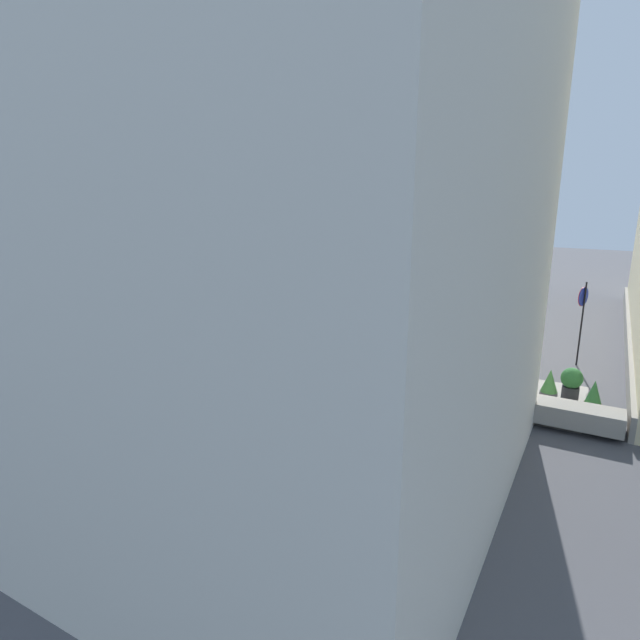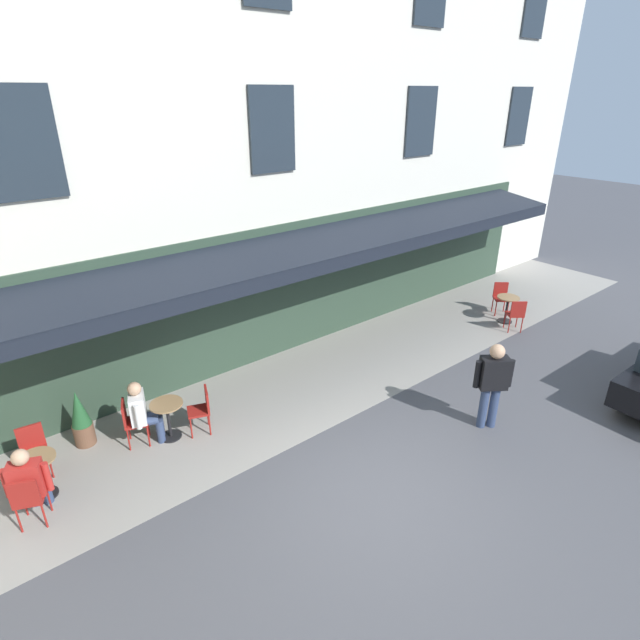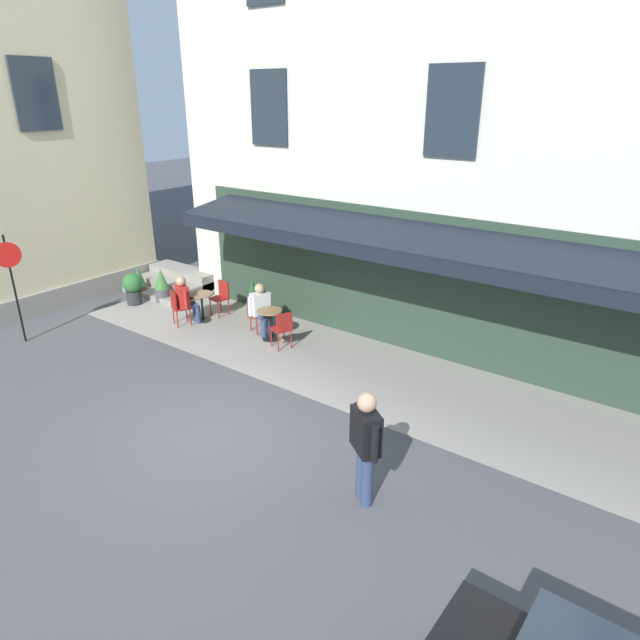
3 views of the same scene
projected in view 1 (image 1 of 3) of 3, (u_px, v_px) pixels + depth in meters
ground_plane at (378, 337)px, 19.12m from camera, size 70.00×70.00×0.00m
sidewalk_cafe_terrace at (251, 348)px, 17.78m from camera, size 20.50×3.20×0.01m
cafe_building_facade at (40, 82)px, 11.13m from camera, size 20.00×10.70×15.00m
back_alley_steps at (565, 414)px, 12.06m from camera, size 2.40×1.75×0.60m
cafe_table_near_entrance at (175, 314)px, 20.53m from camera, size 0.60×0.60×0.75m
cafe_chair_red_facing_street at (192, 311)px, 20.76m from camera, size 0.56×0.56×0.91m
cafe_chair_red_back_row at (159, 314)px, 20.31m from camera, size 0.56×0.56×0.91m
cafe_table_mid_terrace at (392, 359)px, 15.16m from camera, size 0.60×0.60×0.75m
cafe_chair_red_under_awning at (376, 352)px, 15.61m from camera, size 0.52×0.52×0.91m
cafe_chair_red_by_window at (409, 362)px, 14.67m from camera, size 0.52×0.52×0.91m
cafe_table_streetside at (470, 370)px, 14.23m from camera, size 0.60×0.60×0.75m
cafe_chair_red_corner_right at (484, 363)px, 14.59m from camera, size 0.53×0.53×0.91m
cafe_chair_red_kerbside at (462, 374)px, 13.72m from camera, size 0.44×0.44×0.91m
seated_patron_in_red at (480, 360)px, 14.43m from camera, size 0.60×0.62×1.28m
seated_companion_in_white at (403, 356)px, 14.80m from camera, size 0.61×0.61×1.28m
walking_pedestrian_in_black at (308, 301)px, 20.33m from camera, size 0.61×0.54×1.77m
no_parking_sign at (583, 308)px, 15.68m from camera, size 0.24×0.55×2.60m
potted_plant_entrance_right at (549, 388)px, 12.98m from camera, size 0.42×0.42×0.96m
potted_plant_by_steps at (426, 373)px, 13.84m from camera, size 0.37×0.37×1.12m
potted_plant_mid_terrace at (571, 383)px, 13.30m from camera, size 0.53×0.53×0.88m
potted_plant_entrance_left at (593, 398)px, 12.55m from camera, size 0.39×0.39×0.85m
parked_car_black at (257, 290)px, 24.23m from camera, size 4.33×1.88×1.33m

